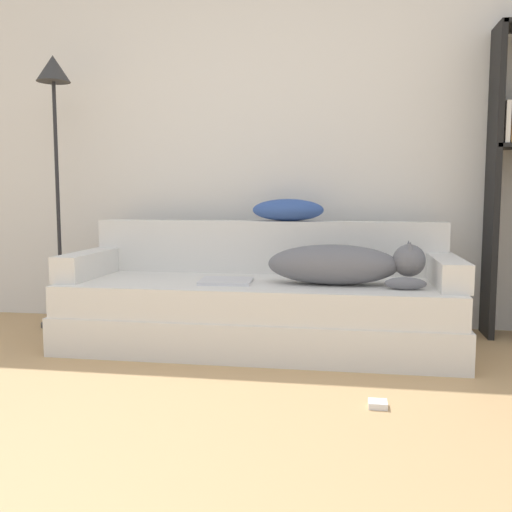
{
  "coord_description": "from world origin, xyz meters",
  "views": [
    {
      "loc": [
        0.58,
        -1.52,
        0.86
      ],
      "look_at": [
        0.08,
        1.54,
        0.53
      ],
      "focal_mm": 40.0,
      "sensor_mm": 36.0,
      "label": 1
    }
  ],
  "objects": [
    {
      "name": "power_adapter",
      "position": [
        0.71,
        0.78,
        0.01
      ],
      "size": [
        0.08,
        0.08,
        0.03
      ],
      "color": "white",
      "rests_on": "ground_plane"
    },
    {
      "name": "wall_back",
      "position": [
        0.0,
        2.3,
        1.35
      ],
      "size": [
        8.15,
        0.06,
        2.7
      ],
      "color": "silver",
      "rests_on": "ground_plane"
    },
    {
      "name": "laptop",
      "position": [
        -0.09,
        1.53,
        0.39
      ],
      "size": [
        0.3,
        0.27,
        0.02
      ],
      "rotation": [
        0.0,
        0.0,
        0.07
      ],
      "color": "silver",
      "rests_on": "couch"
    },
    {
      "name": "couch_arm_left",
      "position": [
        -0.95,
        1.63,
        0.45
      ],
      "size": [
        0.15,
        0.64,
        0.15
      ],
      "color": "silver",
      "rests_on": "couch"
    },
    {
      "name": "couch_arm_right",
      "position": [
        1.11,
        1.63,
        0.45
      ],
      "size": [
        0.15,
        0.64,
        0.15
      ],
      "color": "silver",
      "rests_on": "couch"
    },
    {
      "name": "couch",
      "position": [
        0.08,
        1.64,
        0.19
      ],
      "size": [
        2.2,
        0.83,
        0.38
      ],
      "color": "silver",
      "rests_on": "ground_plane"
    },
    {
      "name": "dog",
      "position": [
        0.55,
        1.56,
        0.49
      ],
      "size": [
        0.84,
        0.28,
        0.24
      ],
      "color": "slate",
      "rests_on": "couch"
    },
    {
      "name": "ground_plane",
      "position": [
        0.0,
        0.0,
        0.0
      ],
      "size": [
        20.0,
        20.0,
        0.0
      ],
      "primitive_type": "plane",
      "color": "tan"
    },
    {
      "name": "floor_lamp",
      "position": [
        -1.29,
        1.94,
        1.3
      ],
      "size": [
        0.27,
        0.27,
        1.74
      ],
      "color": "#232326",
      "rests_on": "ground_plane"
    },
    {
      "name": "throw_pillow",
      "position": [
        0.21,
        1.99,
        0.77
      ],
      "size": [
        0.44,
        0.21,
        0.14
      ],
      "color": "#335199",
      "rests_on": "couch_backrest"
    },
    {
      "name": "couch_backrest",
      "position": [
        0.08,
        1.98,
        0.54
      ],
      "size": [
        2.16,
        0.15,
        0.32
      ],
      "color": "silver",
      "rests_on": "couch"
    }
  ]
}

